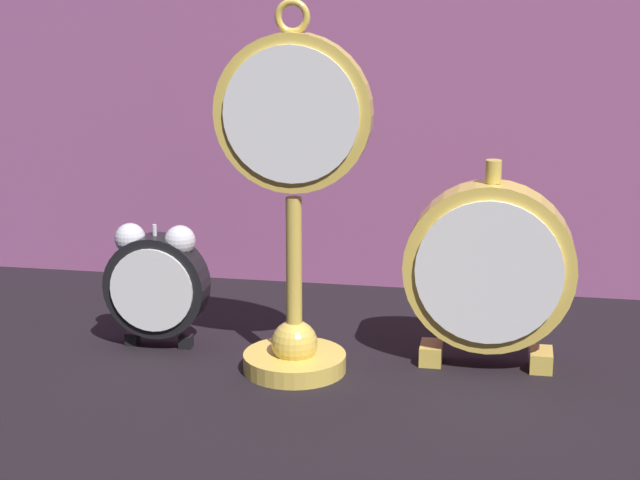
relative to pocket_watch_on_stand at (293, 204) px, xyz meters
The scene contains 4 objects.
ground_plane 0.16m from the pocket_watch_on_stand, 71.15° to the right, with size 4.00×4.00×0.00m, color black.
pocket_watch_on_stand is the anchor object (origin of this frame).
alarm_clock_twin_bell 0.17m from the pocket_watch_on_stand, 164.47° to the left, with size 0.10×0.03×0.12m.
mantel_clock_silver 0.18m from the pocket_watch_on_stand, 13.63° to the left, with size 0.15×0.04×0.19m.
Camera 1 is at (0.16, -0.82, 0.36)m, focal length 60.00 mm.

